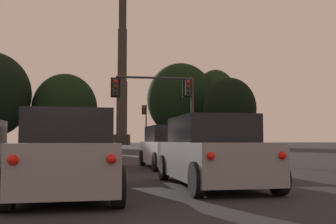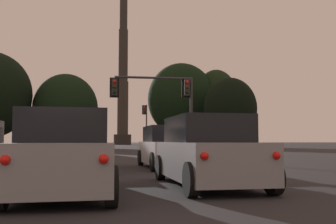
{
  "view_description": "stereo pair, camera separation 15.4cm",
  "coord_description": "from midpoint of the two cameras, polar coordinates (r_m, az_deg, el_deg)",
  "views": [
    {
      "loc": [
        0.71,
        -0.49,
        1.2
      ],
      "look_at": [
        7.2,
        40.3,
        4.24
      ],
      "focal_mm": 42.0,
      "sensor_mm": 36.0,
      "label": 1
    },
    {
      "loc": [
        0.86,
        -0.52,
        1.2
      ],
      "look_at": [
        7.2,
        40.3,
        4.24
      ],
      "focal_mm": 42.0,
      "sensor_mm": 36.0,
      "label": 2
    }
  ],
  "objects": [
    {
      "name": "traffic_light_overhead_right",
      "position": [
        24.56,
        -0.67,
        2.34
      ],
      "size": [
        5.3,
        0.5,
        5.24
      ],
      "color": "#2D2D30",
      "rests_on": "ground_plane"
    },
    {
      "name": "suv_center_lane_second",
      "position": [
        9.16,
        -14.59,
        -5.97
      ],
      "size": [
        2.32,
        4.98,
        1.86
      ],
      "rotation": [
        0.0,
        0.0,
        0.05
      ],
      "color": "gray",
      "rests_on": "ground_plane"
    },
    {
      "name": "treeline_far_right",
      "position": [
        76.83,
        6.86,
        1.09
      ],
      "size": [
        9.15,
        8.24,
        15.08
      ],
      "color": "black",
      "rests_on": "ground_plane"
    },
    {
      "name": "suv_right_lane_second",
      "position": [
        10.57,
        5.89,
        -5.83
      ],
      "size": [
        2.26,
        4.96,
        1.86
      ],
      "rotation": [
        0.0,
        0.0,
        0.04
      ],
      "color": "gray",
      "rests_on": "ground_plane"
    },
    {
      "name": "treeline_center_left",
      "position": [
        67.04,
        8.88,
        0.49
      ],
      "size": [
        9.01,
        8.11,
        11.88
      ],
      "color": "black",
      "rests_on": "ground_plane"
    },
    {
      "name": "traffic_light_far_right",
      "position": [
        52.66,
        -3.42,
        -1.2
      ],
      "size": [
        0.78,
        0.5,
        6.04
      ],
      "color": "#2D2D30",
      "rests_on": "ground_plane"
    },
    {
      "name": "treeline_center_right",
      "position": [
        75.57,
        1.81,
        1.81
      ],
      "size": [
        12.99,
        11.7,
        16.17
      ],
      "color": "black",
      "rests_on": "ground_plane"
    },
    {
      "name": "treeline_right_mid",
      "position": [
        71.1,
        -14.81,
        0.47
      ],
      "size": [
        11.23,
        10.1,
        12.98
      ],
      "color": "black",
      "rests_on": "ground_plane"
    },
    {
      "name": "pickup_truck_center_lane_front",
      "position": [
        16.98,
        -12.79,
        -5.45
      ],
      "size": [
        2.36,
        5.56,
        1.82
      ],
      "rotation": [
        0.0,
        0.0,
        0.03
      ],
      "color": "silver",
      "rests_on": "ground_plane"
    },
    {
      "name": "smokestack",
      "position": [
        125.64,
        -6.73,
        4.86
      ],
      "size": [
        5.48,
        5.48,
        53.47
      ],
      "color": "#2B2722",
      "rests_on": "ground_plane"
    },
    {
      "name": "suv_right_lane_front",
      "position": [
        17.53,
        -0.08,
        -5.2
      ],
      "size": [
        2.31,
        4.98,
        1.86
      ],
      "rotation": [
        0.0,
        0.0,
        0.05
      ],
      "color": "silver",
      "rests_on": "ground_plane"
    }
  ]
}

